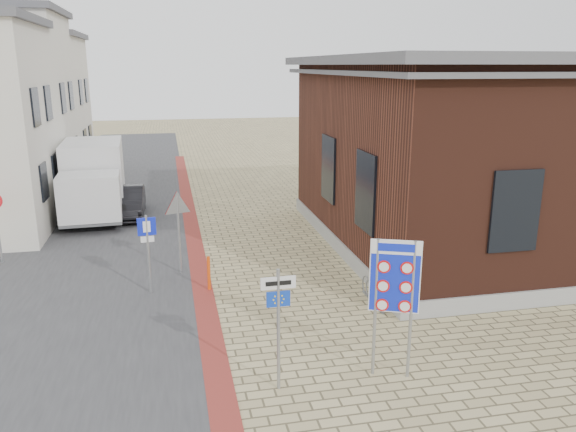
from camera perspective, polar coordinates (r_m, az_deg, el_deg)
name	(u,v)px	position (r m, az deg, el deg)	size (l,w,h in m)	color
ground	(300,350)	(13.60, 1.19, -13.41)	(120.00, 120.00, 0.00)	tan
road_strip	(112,208)	(27.54, -17.44, 0.77)	(7.00, 60.00, 0.02)	#38383A
curb_strip	(193,234)	(22.58, -9.64, -1.79)	(0.60, 40.00, 0.02)	maroon
brick_building	(493,149)	(22.23, 20.12, 6.41)	(13.00, 13.00, 6.80)	gray
townhouse_far	(21,106)	(36.63, -25.46, 10.02)	(7.40, 6.40, 8.30)	beige
bike_rack	(373,294)	(16.10, 8.67, -7.84)	(0.08, 1.80, 0.60)	slate
sedan	(128,202)	(25.71, -15.98, 1.37)	(1.38, 3.96, 1.31)	black
box_truck	(93,179)	(26.08, -19.17, 3.57)	(2.87, 6.25, 3.21)	slate
border_sign	(395,279)	(11.85, 10.79, -6.33)	(0.99, 0.43, 3.07)	gray
essen_sign	(278,310)	(11.35, -0.99, -9.56)	(0.71, 0.07, 2.63)	gray
parking_sign	(148,241)	(16.61, -14.08, -2.48)	(0.52, 0.10, 2.37)	gray
yield_sign	(178,212)	(17.92, -11.13, 0.39)	(0.92, 0.32, 2.64)	gray
bollard	(209,273)	(16.84, -8.05, -5.80)	(0.09, 0.09, 1.05)	#E0440B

